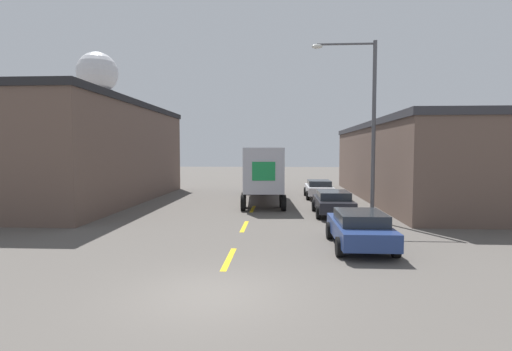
{
  "coord_description": "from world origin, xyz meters",
  "views": [
    {
      "loc": [
        1.69,
        -9.61,
        3.58
      ],
      "look_at": [
        0.28,
        13.47,
        2.15
      ],
      "focal_mm": 28.0,
      "sensor_mm": 36.0,
      "label": 1
    }
  ],
  "objects_px": {
    "semi_truck": "(262,169)",
    "parked_car_right_mid": "(333,202)",
    "parked_car_right_far": "(319,188)",
    "parked_car_right_near": "(360,228)",
    "street_lamp": "(366,117)",
    "water_tower": "(97,74)"
  },
  "relations": [
    {
      "from": "parked_car_right_far",
      "to": "street_lamp",
      "type": "bearing_deg",
      "value": -81.85
    },
    {
      "from": "parked_car_right_far",
      "to": "parked_car_right_near",
      "type": "xyz_separation_m",
      "value": [
        0.0,
        -15.71,
        0.0
      ]
    },
    {
      "from": "street_lamp",
      "to": "parked_car_right_near",
      "type": "bearing_deg",
      "value": -103.52
    },
    {
      "from": "semi_truck",
      "to": "water_tower",
      "type": "height_order",
      "value": "water_tower"
    },
    {
      "from": "semi_truck",
      "to": "water_tower",
      "type": "distance_m",
      "value": 40.81
    },
    {
      "from": "semi_truck",
      "to": "street_lamp",
      "type": "relative_size",
      "value": 1.34
    },
    {
      "from": "water_tower",
      "to": "parked_car_right_mid",
      "type": "bearing_deg",
      "value": -49.98
    },
    {
      "from": "street_lamp",
      "to": "semi_truck",
      "type": "bearing_deg",
      "value": 125.07
    },
    {
      "from": "semi_truck",
      "to": "parked_car_right_near",
      "type": "bearing_deg",
      "value": -76.6
    },
    {
      "from": "water_tower",
      "to": "street_lamp",
      "type": "bearing_deg",
      "value": -49.96
    },
    {
      "from": "parked_car_right_near",
      "to": "street_lamp",
      "type": "xyz_separation_m",
      "value": [
        1.41,
        5.86,
        4.56
      ]
    },
    {
      "from": "parked_car_right_mid",
      "to": "parked_car_right_far",
      "type": "bearing_deg",
      "value": 90.0
    },
    {
      "from": "semi_truck",
      "to": "parked_car_right_far",
      "type": "height_order",
      "value": "semi_truck"
    },
    {
      "from": "semi_truck",
      "to": "parked_car_right_mid",
      "type": "xyz_separation_m",
      "value": [
        4.28,
        -6.45,
        -1.51
      ]
    },
    {
      "from": "parked_car_right_far",
      "to": "street_lamp",
      "type": "xyz_separation_m",
      "value": [
        1.41,
        -9.85,
        4.56
      ]
    },
    {
      "from": "water_tower",
      "to": "parked_car_right_far",
      "type": "bearing_deg",
      "value": -42.51
    },
    {
      "from": "parked_car_right_far",
      "to": "water_tower",
      "type": "xyz_separation_m",
      "value": [
        -29.9,
        27.41,
        14.13
      ]
    },
    {
      "from": "parked_car_right_mid",
      "to": "street_lamp",
      "type": "bearing_deg",
      "value": -49.54
    },
    {
      "from": "semi_truck",
      "to": "street_lamp",
      "type": "xyz_separation_m",
      "value": [
        5.69,
        -8.1,
        3.05
      ]
    },
    {
      "from": "semi_truck",
      "to": "water_tower",
      "type": "relative_size",
      "value": 0.68
    },
    {
      "from": "semi_truck",
      "to": "parked_car_right_near",
      "type": "xyz_separation_m",
      "value": [
        4.28,
        -13.97,
        -1.51
      ]
    },
    {
      "from": "parked_car_right_near",
      "to": "street_lamp",
      "type": "height_order",
      "value": "street_lamp"
    }
  ]
}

